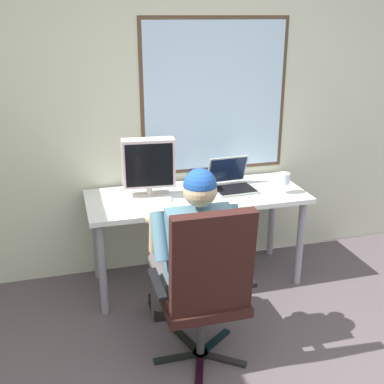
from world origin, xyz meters
name	(u,v)px	position (x,y,z in m)	size (l,w,h in m)	color
wall_rear	(168,104)	(0.02, 2.13, 1.34)	(4.70, 0.08, 2.68)	beige
desk	(197,205)	(0.14, 1.75, 0.65)	(1.63, 0.65, 0.73)	gray
office_chair	(206,284)	(-0.09, 0.76, 0.57)	(0.58, 0.57, 1.05)	black
person_seated	(194,254)	(-0.09, 1.03, 0.62)	(0.53, 0.77, 1.20)	#4B4645
crt_monitor	(149,165)	(-0.21, 1.78, 0.97)	(0.38, 0.26, 0.44)	beige
laptop	(231,180)	(0.44, 1.82, 0.79)	(0.33, 0.34, 0.23)	#949A94
wine_glass	(284,179)	(0.77, 1.59, 0.84)	(0.09, 0.09, 0.16)	silver
desk_speaker	(196,179)	(0.16, 1.87, 0.81)	(0.09, 0.09, 0.15)	black
coffee_mug	(195,196)	(0.09, 1.61, 0.77)	(0.07, 0.07, 0.08)	#1E4A90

